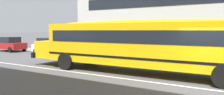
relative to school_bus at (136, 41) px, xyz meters
The scene contains 6 objects.
ground_plane 4.66m from the school_bus, 23.17° to the right, with size 400.00×400.00×0.00m, color #4C4C4F.
sidewalk_far 7.99m from the school_bus, 59.41° to the left, with size 120.00×3.00×0.01m, color gray.
lane_centreline 4.66m from the school_bus, 23.17° to the right, with size 110.00×0.16×0.01m, color silver.
school_bus is the anchor object (origin of this frame).
parked_car_white_far_corner 11.84m from the school_bus, 159.68° to the left, with size 3.90×1.88×1.64m.
parked_car_red_mid_block 18.07m from the school_bus, 167.21° to the left, with size 3.94×1.96×1.64m.
Camera 1 is at (1.24, -9.41, 2.39)m, focal length 35.01 mm.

